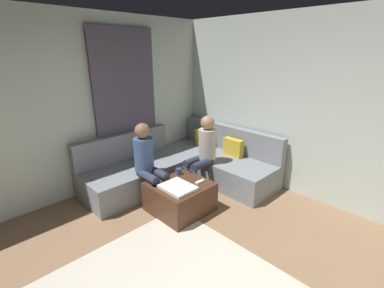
{
  "coord_description": "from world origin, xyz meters",
  "views": [
    {
      "loc": [
        1.05,
        -0.99,
        2.16
      ],
      "look_at": [
        -1.63,
        1.63,
        0.85
      ],
      "focal_mm": 25.22,
      "sensor_mm": 36.0,
      "label": 1
    }
  ],
  "objects_px": {
    "person_on_couch_side": "(148,161)",
    "coffee_mug": "(179,171)",
    "sectional_couch": "(184,166)",
    "game_remote": "(200,182)",
    "person_on_couch_back": "(203,150)",
    "ottoman": "(180,197)"
  },
  "relations": [
    {
      "from": "sectional_couch",
      "to": "person_on_couch_side",
      "type": "height_order",
      "value": "person_on_couch_side"
    },
    {
      "from": "sectional_couch",
      "to": "ottoman",
      "type": "xyz_separation_m",
      "value": [
        0.63,
        -0.66,
        -0.07
      ]
    },
    {
      "from": "sectional_couch",
      "to": "person_on_couch_side",
      "type": "bearing_deg",
      "value": -79.96
    },
    {
      "from": "sectional_couch",
      "to": "person_on_couch_back",
      "type": "height_order",
      "value": "person_on_couch_back"
    },
    {
      "from": "ottoman",
      "to": "coffee_mug",
      "type": "xyz_separation_m",
      "value": [
        -0.22,
        0.18,
        0.26
      ]
    },
    {
      "from": "game_remote",
      "to": "person_on_couch_back",
      "type": "relative_size",
      "value": 0.12
    },
    {
      "from": "ottoman",
      "to": "person_on_couch_back",
      "type": "bearing_deg",
      "value": 108.41
    },
    {
      "from": "ottoman",
      "to": "game_remote",
      "type": "xyz_separation_m",
      "value": [
        0.18,
        0.22,
        0.22
      ]
    },
    {
      "from": "coffee_mug",
      "to": "person_on_couch_side",
      "type": "height_order",
      "value": "person_on_couch_side"
    },
    {
      "from": "ottoman",
      "to": "sectional_couch",
      "type": "bearing_deg",
      "value": 133.46
    },
    {
      "from": "person_on_couch_back",
      "to": "person_on_couch_side",
      "type": "relative_size",
      "value": 1.0
    },
    {
      "from": "coffee_mug",
      "to": "game_remote",
      "type": "bearing_deg",
      "value": 5.71
    },
    {
      "from": "sectional_couch",
      "to": "game_remote",
      "type": "distance_m",
      "value": 0.93
    },
    {
      "from": "ottoman",
      "to": "game_remote",
      "type": "relative_size",
      "value": 5.07
    },
    {
      "from": "ottoman",
      "to": "person_on_couch_side",
      "type": "relative_size",
      "value": 0.63
    },
    {
      "from": "person_on_couch_side",
      "to": "coffee_mug",
      "type": "bearing_deg",
      "value": 143.47
    },
    {
      "from": "ottoman",
      "to": "coffee_mug",
      "type": "distance_m",
      "value": 0.38
    },
    {
      "from": "coffee_mug",
      "to": "person_on_couch_side",
      "type": "xyz_separation_m",
      "value": [
        -0.26,
        -0.35,
        0.19
      ]
    },
    {
      "from": "ottoman",
      "to": "person_on_couch_back",
      "type": "relative_size",
      "value": 0.63
    },
    {
      "from": "game_remote",
      "to": "person_on_couch_side",
      "type": "distance_m",
      "value": 0.8
    },
    {
      "from": "person_on_couch_side",
      "to": "person_on_couch_back",
      "type": "bearing_deg",
      "value": 164.81
    },
    {
      "from": "coffee_mug",
      "to": "sectional_couch",
      "type": "bearing_deg",
      "value": 130.21
    }
  ]
}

